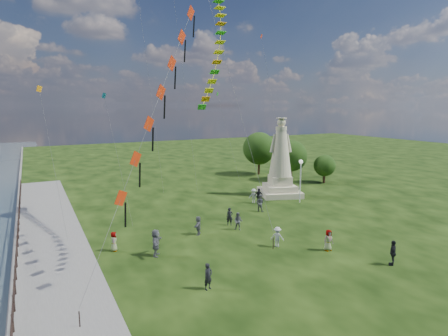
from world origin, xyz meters
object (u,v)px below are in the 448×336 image
person_1 (238,221)px  person_9 (259,196)px  person_10 (114,241)px  person_4 (328,240)px  person_11 (198,225)px  statue (280,167)px  lamppost (301,172)px  person_0 (208,276)px  person_2 (277,237)px  person_5 (156,243)px  person_8 (254,196)px  person_7 (260,203)px  person_3 (393,253)px  person_6 (230,217)px

person_1 → person_9: size_ratio=0.91×
person_10 → person_4: bearing=-105.7°
person_10 → person_11: bearing=-75.0°
statue → lamppost: (-0.02, -3.74, -0.03)m
person_9 → person_0: bearing=-116.4°
person_4 → person_2: bearing=143.2°
person_1 → person_11: 3.53m
lamppost → person_5: size_ratio=2.44×
person_8 → person_2: bearing=-75.1°
person_5 → person_11: (4.45, 2.69, -0.19)m
person_9 → person_11: bearing=-133.5°
person_10 → person_11: size_ratio=0.93×
person_2 → person_4: person_4 is taller
person_1 → person_7: size_ratio=0.89×
person_7 → person_9: person_7 is taller
person_0 → person_11: 9.44m
person_3 → person_7: 15.00m
person_0 → person_8: bearing=31.5°
lamppost → person_11: size_ratio=3.04×
person_3 → person_7: (-0.78, 14.98, 0.01)m
person_0 → person_8: size_ratio=1.00×
person_10 → statue: bearing=-56.3°
person_5 → person_2: bearing=-79.4°
lamppost → person_6: bearing=-162.3°
person_9 → statue: bearing=40.9°
statue → person_0: size_ratio=5.81×
person_1 → person_6: (-0.02, 1.51, 0.02)m
person_3 → person_9: size_ratio=1.01×
person_3 → person_8: person_3 is taller
person_5 → person_7: person_5 is taller
person_6 → person_0: bearing=-100.2°
person_4 → person_10: size_ratio=1.09×
person_7 → person_4: bearing=136.7°
person_0 → statue: bearing=25.4°
person_10 → person_1: bearing=-79.2°
person_1 → person_7: 6.26m
person_3 → person_9: 17.55m
person_5 → person_9: 16.69m
person_7 → person_6: bearing=80.4°
person_2 → person_10: size_ratio=1.06×
person_8 → person_10: person_8 is taller
statue → person_10: (-21.05, -8.49, -2.73)m
person_3 → person_1: bearing=-101.7°
person_1 → person_10: bearing=-137.9°
person_10 → person_11: 6.92m
person_4 → lamppost: bearing=62.3°
person_6 → person_7: size_ratio=0.92×
person_0 → person_3: bearing=-31.1°
lamppost → person_4: bearing=-120.5°
person_1 → person_6: bearing=133.6°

